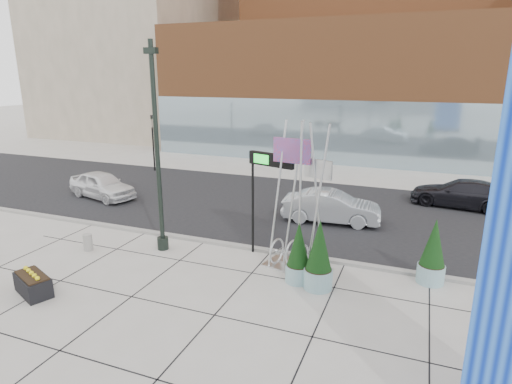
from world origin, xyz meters
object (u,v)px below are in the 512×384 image
(lamp_post, at_px, (158,170))
(concrete_bollard, at_px, (88,242))
(overhead_street_sign, at_px, (270,167))
(public_art_sculpture, at_px, (298,232))
(car_silver_mid, at_px, (331,207))
(car_white_west, at_px, (102,185))

(lamp_post, height_order, concrete_bollard, lamp_post)
(concrete_bollard, xyz_separation_m, overhead_street_sign, (7.03, 2.31, 3.22))
(public_art_sculpture, height_order, car_silver_mid, public_art_sculpture)
(car_silver_mid, bearing_deg, public_art_sculpture, 173.73)
(car_white_west, bearing_deg, lamp_post, -110.22)
(lamp_post, height_order, overhead_street_sign, lamp_post)
(overhead_street_sign, relative_size, car_silver_mid, 0.89)
(car_white_west, bearing_deg, car_silver_mid, -72.76)
(public_art_sculpture, relative_size, concrete_bollard, 7.90)
(overhead_street_sign, xyz_separation_m, car_white_west, (-11.68, 4.03, -2.80))
(lamp_post, xyz_separation_m, public_art_sculpture, (5.65, 0.28, -1.92))
(overhead_street_sign, bearing_deg, car_silver_mid, 89.56)
(public_art_sculpture, distance_m, concrete_bollard, 8.63)
(car_white_west, distance_m, car_silver_mid, 13.18)
(public_art_sculpture, height_order, overhead_street_sign, public_art_sculpture)
(public_art_sculpture, relative_size, car_white_west, 1.23)
(concrete_bollard, relative_size, overhead_street_sign, 0.17)
(car_white_west, xyz_separation_m, car_silver_mid, (13.16, 0.67, 0.01))
(lamp_post, bearing_deg, overhead_street_sign, 14.23)
(public_art_sculpture, xyz_separation_m, overhead_street_sign, (-1.39, 0.80, 2.13))
(lamp_post, relative_size, car_white_west, 1.84)
(concrete_bollard, xyz_separation_m, car_white_west, (-4.65, 6.33, 0.41))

